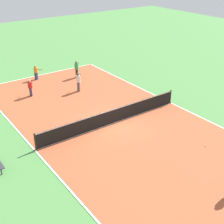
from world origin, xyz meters
The scene contains 11 objects.
ground_plane centered at (0.00, 0.00, 0.00)m, with size 80.00×80.00×0.00m, color #518E47.
court_surface centered at (0.00, 0.00, 0.01)m, with size 11.60×24.09×0.02m.
tennis_net centered at (0.00, 0.00, 0.59)m, with size 11.40×0.10×1.12m.
player_center_orange centered at (0.80, -11.07, 0.79)m, with size 0.74×0.98×1.37m.
player_far_green centered at (-2.58, -9.35, 0.93)m, with size 0.84×0.93×1.59m.
player_coach_red centered at (2.72, -7.77, 0.85)m, with size 0.69×0.99×1.46m.
player_far_white centered at (-1.02, -6.34, 0.98)m, with size 0.88×0.91×1.67m.
tennis_ball_near_net centered at (2.30, -6.99, 0.06)m, with size 0.07×0.07×0.07m, color #CCE033.
tennis_ball_left_sideline centered at (-3.11, -8.57, 0.06)m, with size 0.07×0.07×0.07m, color #CCE033.
tennis_ball_right_alley centered at (-2.95, 5.75, 0.06)m, with size 0.07×0.07×0.07m, color #CCE033.
tennis_ball_midcourt centered at (0.77, -3.25, 0.06)m, with size 0.07×0.07×0.07m, color #CCE033.
Camera 1 is at (11.11, 15.48, 10.58)m, focal length 50.00 mm.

